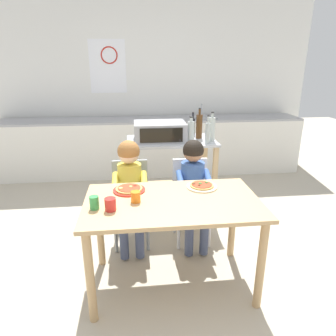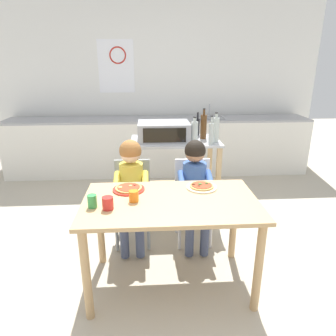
{
  "view_description": "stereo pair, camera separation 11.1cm",
  "coord_description": "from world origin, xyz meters",
  "px_view_note": "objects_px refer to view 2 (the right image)",
  "views": [
    {
      "loc": [
        -0.26,
        -2.05,
        1.72
      ],
      "look_at": [
        0.0,
        0.3,
        0.9
      ],
      "focal_mm": 32.66,
      "sensor_mm": 36.0,
      "label": 1
    },
    {
      "loc": [
        -0.15,
        -2.06,
        1.72
      ],
      "look_at": [
        0.0,
        0.3,
        0.9
      ],
      "focal_mm": 32.66,
      "sensor_mm": 36.0,
      "label": 2
    }
  ],
  "objects_px": {
    "bottle_slim_sauce": "(195,132)",
    "bottle_clear_vinegar": "(197,126)",
    "drinking_cup_green": "(92,201)",
    "bottle_brown_beer": "(211,133)",
    "dining_chair_left": "(133,196)",
    "pizza_plate_red_rimmed": "(129,189)",
    "bottle_dark_olive_oil": "(216,130)",
    "dining_table": "(171,213)",
    "drinking_cup_red": "(108,203)",
    "drinking_cup_orange": "(134,196)",
    "child_in_blue_striped_shirt": "(195,181)",
    "dining_chair_right": "(193,195)",
    "bottle_tall_green_wine": "(203,126)",
    "pizza_plate_cream": "(202,187)",
    "kitchen_island_cart": "(175,166)",
    "toaster_oven": "(164,131)",
    "child_in_yellow_shirt": "(131,181)"
  },
  "relations": [
    {
      "from": "pizza_plate_cream",
      "to": "dining_table",
      "type": "bearing_deg",
      "value": -141.17
    },
    {
      "from": "bottle_slim_sauce",
      "to": "child_in_yellow_shirt",
      "type": "xyz_separation_m",
      "value": [
        -0.65,
        -0.49,
        -0.34
      ]
    },
    {
      "from": "bottle_slim_sauce",
      "to": "pizza_plate_red_rimmed",
      "type": "bearing_deg",
      "value": -127.62
    },
    {
      "from": "child_in_blue_striped_shirt",
      "to": "drinking_cup_green",
      "type": "distance_m",
      "value": 1.05
    },
    {
      "from": "dining_chair_right",
      "to": "child_in_yellow_shirt",
      "type": "xyz_separation_m",
      "value": [
        -0.59,
        -0.11,
        0.2
      ]
    },
    {
      "from": "bottle_slim_sauce",
      "to": "pizza_plate_red_rimmed",
      "type": "distance_m",
      "value": 1.1
    },
    {
      "from": "bottle_dark_olive_oil",
      "to": "bottle_brown_beer",
      "type": "distance_m",
      "value": 0.11
    },
    {
      "from": "bottle_slim_sauce",
      "to": "bottle_clear_vinegar",
      "type": "distance_m",
      "value": 0.38
    },
    {
      "from": "bottle_dark_olive_oil",
      "to": "child_in_blue_striped_shirt",
      "type": "relative_size",
      "value": 0.31
    },
    {
      "from": "bottle_tall_green_wine",
      "to": "pizza_plate_cream",
      "type": "bearing_deg",
      "value": -100.17
    },
    {
      "from": "dining_chair_left",
      "to": "pizza_plate_cream",
      "type": "distance_m",
      "value": 0.8
    },
    {
      "from": "bottle_clear_vinegar",
      "to": "dining_chair_right",
      "type": "bearing_deg",
      "value": -101.03
    },
    {
      "from": "dining_chair_left",
      "to": "drinking_cup_red",
      "type": "bearing_deg",
      "value": -98.81
    },
    {
      "from": "dining_chair_left",
      "to": "drinking_cup_red",
      "type": "xyz_separation_m",
      "value": [
        -0.12,
        -0.8,
        0.31
      ]
    },
    {
      "from": "dining_chair_left",
      "to": "drinking_cup_orange",
      "type": "relative_size",
      "value": 9.75
    },
    {
      "from": "bottle_dark_olive_oil",
      "to": "pizza_plate_cream",
      "type": "relative_size",
      "value": 1.28
    },
    {
      "from": "kitchen_island_cart",
      "to": "dining_chair_left",
      "type": "distance_m",
      "value": 0.7
    },
    {
      "from": "toaster_oven",
      "to": "drinking_cup_green",
      "type": "relative_size",
      "value": 5.88
    },
    {
      "from": "bottle_brown_beer",
      "to": "pizza_plate_cream",
      "type": "xyz_separation_m",
      "value": [
        -0.22,
        -0.78,
        -0.27
      ]
    },
    {
      "from": "bottle_clear_vinegar",
      "to": "drinking_cup_red",
      "type": "bearing_deg",
      "value": -119.31
    },
    {
      "from": "toaster_oven",
      "to": "dining_chair_right",
      "type": "bearing_deg",
      "value": -63.88
    },
    {
      "from": "bottle_brown_beer",
      "to": "dining_chair_right",
      "type": "distance_m",
      "value": 0.67
    },
    {
      "from": "bottle_slim_sauce",
      "to": "child_in_yellow_shirt",
      "type": "distance_m",
      "value": 0.88
    },
    {
      "from": "dining_chair_left",
      "to": "dining_chair_right",
      "type": "xyz_separation_m",
      "value": [
        0.59,
        -0.01,
        0.0
      ]
    },
    {
      "from": "kitchen_island_cart",
      "to": "bottle_dark_olive_oil",
      "type": "relative_size",
      "value": 3.06
    },
    {
      "from": "dining_chair_left",
      "to": "pizza_plate_red_rimmed",
      "type": "distance_m",
      "value": 0.55
    },
    {
      "from": "bottle_dark_olive_oil",
      "to": "dining_table",
      "type": "bearing_deg",
      "value": -117.21
    },
    {
      "from": "bottle_brown_beer",
      "to": "bottle_clear_vinegar",
      "type": "distance_m",
      "value": 0.43
    },
    {
      "from": "kitchen_island_cart",
      "to": "pizza_plate_red_rimmed",
      "type": "height_order",
      "value": "kitchen_island_cart"
    },
    {
      "from": "pizza_plate_red_rimmed",
      "to": "drinking_cup_orange",
      "type": "height_order",
      "value": "drinking_cup_orange"
    },
    {
      "from": "bottle_tall_green_wine",
      "to": "kitchen_island_cart",
      "type": "bearing_deg",
      "value": -172.62
    },
    {
      "from": "kitchen_island_cart",
      "to": "bottle_slim_sauce",
      "type": "distance_m",
      "value": 0.49
    },
    {
      "from": "dining_table",
      "to": "pizza_plate_cream",
      "type": "bearing_deg",
      "value": 38.83
    },
    {
      "from": "drinking_cup_green",
      "to": "bottle_brown_beer",
      "type": "bearing_deg",
      "value": 45.58
    },
    {
      "from": "kitchen_island_cart",
      "to": "bottle_slim_sauce",
      "type": "height_order",
      "value": "bottle_slim_sauce"
    },
    {
      "from": "dining_chair_right",
      "to": "bottle_brown_beer",
      "type": "bearing_deg",
      "value": 55.23
    },
    {
      "from": "dining_chair_right",
      "to": "pizza_plate_cream",
      "type": "relative_size",
      "value": 3.28
    },
    {
      "from": "bottle_dark_olive_oil",
      "to": "dining_chair_right",
      "type": "distance_m",
      "value": 0.75
    },
    {
      "from": "kitchen_island_cart",
      "to": "drinking_cup_orange",
      "type": "height_order",
      "value": "kitchen_island_cart"
    },
    {
      "from": "child_in_blue_striped_shirt",
      "to": "pizza_plate_cream",
      "type": "height_order",
      "value": "child_in_blue_striped_shirt"
    },
    {
      "from": "dining_chair_left",
      "to": "pizza_plate_red_rimmed",
      "type": "xyz_separation_m",
      "value": [
        -0.0,
        -0.47,
        0.28
      ]
    },
    {
      "from": "bottle_tall_green_wine",
      "to": "bottle_dark_olive_oil",
      "type": "height_order",
      "value": "bottle_tall_green_wine"
    },
    {
      "from": "bottle_brown_beer",
      "to": "dining_chair_left",
      "type": "relative_size",
      "value": 0.37
    },
    {
      "from": "bottle_clear_vinegar",
      "to": "drinking_cup_orange",
      "type": "bearing_deg",
      "value": -115.77
    },
    {
      "from": "bottle_slim_sauce",
      "to": "dining_table",
      "type": "relative_size",
      "value": 0.21
    },
    {
      "from": "kitchen_island_cart",
      "to": "bottle_clear_vinegar",
      "type": "relative_size",
      "value": 3.66
    },
    {
      "from": "child_in_blue_striped_shirt",
      "to": "drinking_cup_orange",
      "type": "bearing_deg",
      "value": -134.17
    },
    {
      "from": "kitchen_island_cart",
      "to": "drinking_cup_red",
      "type": "relative_size",
      "value": 10.74
    },
    {
      "from": "dining_chair_right",
      "to": "drinking_cup_red",
      "type": "xyz_separation_m",
      "value": [
        -0.72,
        -0.79,
        0.31
      ]
    },
    {
      "from": "bottle_dark_olive_oil",
      "to": "pizza_plate_cream",
      "type": "distance_m",
      "value": 0.96
    }
  ]
}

